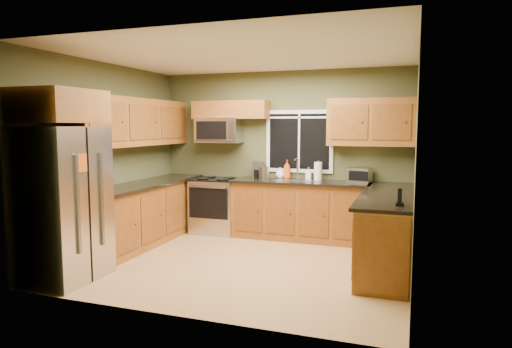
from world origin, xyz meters
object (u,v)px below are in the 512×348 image
Objects in this scene: coffee_maker at (258,170)px; kettle at (264,172)px; range at (216,205)px; soap_bottle_a at (287,169)px; toaster_oven at (359,175)px; soap_bottle_c at (280,173)px; soap_bottle_b at (308,174)px; paper_towel_roll at (318,171)px; refrigerator at (64,204)px; microwave at (219,130)px; cordless_phone at (400,201)px.

coffee_maker is 1.06× the size of kettle.
kettle is (0.85, 0.01, 0.59)m from range.
kettle is at bearing -44.81° from coffee_maker.
soap_bottle_a is at bearing 34.79° from kettle.
soap_bottle_c is at bearing 176.33° from toaster_oven.
range is 5.22× the size of soap_bottle_c.
soap_bottle_b is at bearing 8.56° from range.
range is 0.92m from coffee_maker.
paper_towel_roll is (-0.65, 0.01, 0.04)m from toaster_oven.
microwave is (0.69, 2.91, 0.83)m from refrigerator.
soap_bottle_c is at bearing 12.38° from range.
toaster_oven reaches higher than soap_bottle_c.
coffee_maker is at bearing -172.95° from soap_bottle_a.
coffee_maker is 0.37m from soap_bottle_c.
refrigerator is 1.92× the size of range.
microwave is 2.47× the size of soap_bottle_a.
paper_towel_roll reaches higher than coffee_maker.
microwave is at bearing -175.39° from soap_bottle_a.
microwave is 3.93× the size of soap_bottle_b.
refrigerator is at bearing -118.96° from kettle.
soap_bottle_c is 2.85m from cordless_phone.
microwave is 2.76× the size of coffee_maker.
soap_bottle_a is 1.59× the size of soap_bottle_b.
paper_towel_roll is at bearing -6.06° from soap_bottle_c.
refrigerator reaches higher than soap_bottle_c.
paper_towel_roll is (1.70, 0.16, 0.62)m from range.
soap_bottle_b is (1.53, 0.09, -0.69)m from microwave.
kettle is (0.85, -0.13, -0.67)m from microwave.
microwave reaches higher than soap_bottle_b.
cordless_phone is (1.30, -2.00, -0.09)m from paper_towel_roll.
toaster_oven is 2.22× the size of soap_bottle_c.
toaster_oven is 0.65m from paper_towel_roll.
soap_bottle_b is at bearing 125.38° from cordless_phone.
cordless_phone is (3.00, -1.84, 0.53)m from range.
paper_towel_roll is 1.80× the size of soap_bottle_c.
refrigerator is 3.10m from microwave.
refrigerator is 6.94× the size of kettle.
range is at bearing -166.00° from coffee_maker.
range is at bearing 76.03° from refrigerator.
range is at bearing -167.62° from soap_bottle_c.
soap_bottle_b is (0.36, 0.00, -0.06)m from soap_bottle_a.
paper_towel_roll reaches higher than soap_bottle_a.
toaster_oven is 1.23× the size of paper_towel_roll.
soap_bottle_c is (-0.48, 0.00, -0.01)m from soap_bottle_b.
soap_bottle_a is 2.77m from cordless_phone.
microwave reaches higher than range.
soap_bottle_a is (-1.18, 0.08, 0.04)m from toaster_oven.
kettle is 1.44× the size of soap_bottle_c.
cordless_phone is (2.32, -2.01, -0.07)m from coffee_maker.
paper_towel_roll reaches higher than toaster_oven.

